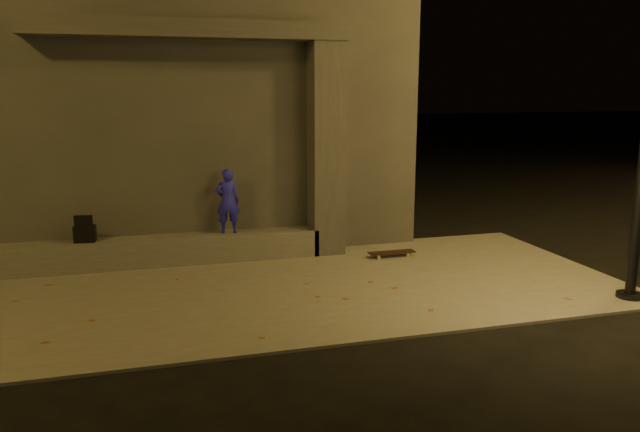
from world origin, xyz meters
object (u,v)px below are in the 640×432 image
object	(u,v)px
backpack	(85,232)
column	(326,150)
skateboard	(392,253)
skateboarder	(228,201)

from	to	relation	value
backpack	column	bearing A→B (deg)	8.76
column	skateboard	xyz separation A→B (m)	(0.99, -0.65, -1.73)
skateboarder	skateboard	xyz separation A→B (m)	(2.70, -0.65, -0.92)
column	backpack	bearing A→B (deg)	-180.00
skateboarder	skateboard	distance (m)	2.92
column	backpack	size ratio (longest dim) A/B	8.09
column	skateboard	distance (m)	2.09
column	skateboard	size ratio (longest dim) A/B	4.43
skateboard	column	bearing A→B (deg)	146.28
column	skateboarder	distance (m)	1.89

